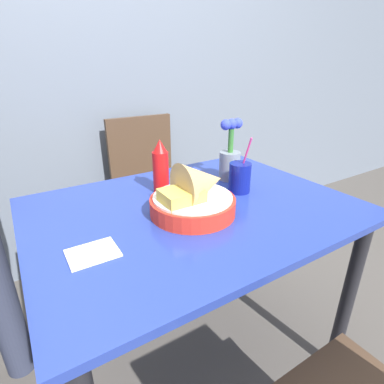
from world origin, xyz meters
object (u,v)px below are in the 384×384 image
at_px(chair_far_window, 148,182).
at_px(food_basket, 196,195).
at_px(ketchup_bottle, 161,167).
at_px(drink_cup, 240,178).
at_px(flower_vase, 230,157).

relative_size(chair_far_window, food_basket, 3.28).
bearing_deg(ketchup_bottle, food_basket, -86.24).
bearing_deg(ketchup_bottle, chair_far_window, 71.36).
xyz_separation_m(food_basket, drink_cup, (0.24, 0.06, -0.01)).
height_order(ketchup_bottle, flower_vase, flower_vase).
bearing_deg(flower_vase, drink_cup, -112.32).
height_order(drink_cup, flower_vase, flower_vase).
bearing_deg(drink_cup, ketchup_bottle, 147.92).
distance_m(chair_far_window, drink_cup, 0.83).
bearing_deg(flower_vase, food_basket, -146.83).
relative_size(chair_far_window, flower_vase, 3.60).
xyz_separation_m(chair_far_window, drink_cup, (0.04, -0.78, 0.26)).
bearing_deg(chair_far_window, drink_cup, -87.14).
height_order(chair_far_window, flower_vase, flower_vase).
bearing_deg(flower_vase, chair_far_window, 97.88).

